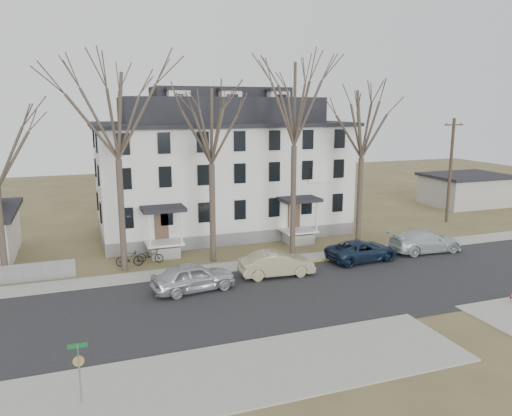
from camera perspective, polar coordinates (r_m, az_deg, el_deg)
name	(u,v)px	position (r m, az deg, el deg)	size (l,w,h in m)	color
ground	(349,303)	(28.22, 10.54, -10.60)	(120.00, 120.00, 0.00)	brown
main_road	(331,290)	(29.83, 8.58, -9.28)	(120.00, 10.00, 0.04)	#27272A
far_sidewalk	(290,261)	(34.91, 3.88, -6.04)	(120.00, 2.00, 0.08)	#A09F97
near_sidewalk_left	(237,374)	(21.10, -2.15, -18.46)	(20.00, 5.00, 0.08)	#A09F97
yellow_curb	(359,257)	(36.40, 11.72, -5.52)	(14.00, 0.25, 0.06)	gold
boarding_house	(221,168)	(42.29, -3.97, 4.53)	(20.80, 12.36, 12.05)	slate
distant_building	(465,189)	(58.64, 22.81, 1.97)	(8.50, 6.50, 3.35)	#A09F97
tree_far_left	(116,110)	(32.31, -15.73, 10.78)	(8.40, 8.40, 13.72)	#473B31
tree_mid_left	(211,121)	(33.33, -5.18, 9.90)	(7.80, 7.80, 12.74)	#473B31
tree_center	(295,98)	(35.33, 4.45, 12.41)	(9.00, 9.00, 14.70)	#473B31
tree_mid_right	(363,119)	(37.93, 12.13, 9.89)	(7.80, 7.80, 12.74)	#473B31
utility_pole_far	(450,169)	(48.81, 21.33, 4.15)	(2.00, 0.28, 9.50)	#3D3023
car_silver	(193,277)	(29.33, -7.16, -7.89)	(1.95, 4.86, 1.66)	#B8BABE
car_tan	(276,264)	(31.60, 2.35, -6.46)	(1.65, 4.72, 1.56)	#9A946F
car_navy	(362,251)	(35.40, 12.00, -4.83)	(2.34, 5.08, 1.41)	#17253C
car_white	(425,242)	(38.68, 18.76, -3.67)	(2.22, 5.46, 1.59)	silver
bicycle_left	(150,256)	(35.01, -11.98, -5.40)	(0.64, 1.84, 0.97)	black
bicycle_right	(130,259)	(34.46, -14.24, -5.66)	(0.52, 1.84, 1.11)	black
street_sign	(79,364)	(19.54, -19.60, -16.45)	(0.68, 0.68, 2.38)	gray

